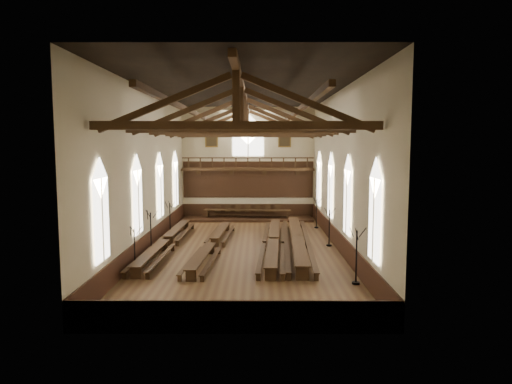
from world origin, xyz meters
TOP-DOWN VIEW (x-y plane):
  - ground at (0.00, 0.00)m, footprint 26.00×26.00m
  - room_walls at (0.00, 0.00)m, footprint 26.00×26.00m
  - wainscot_band at (0.00, 0.00)m, footprint 12.00×26.00m
  - side_windows at (-0.00, -0.00)m, footprint 11.85×19.80m
  - end_window at (0.00, 12.90)m, footprint 2.80×0.12m
  - minstrels_gallery at (0.00, 12.66)m, footprint 11.80×1.24m
  - portraits at (0.00, 12.90)m, footprint 7.75×0.09m
  - roof_trusses at (0.00, -0.00)m, footprint 11.70×25.70m
  - refectory_row_a at (-5.00, 0.19)m, footprint 1.58×13.97m
  - refectory_row_b at (-1.95, -0.38)m, footprint 1.73×13.66m
  - refectory_row_c at (1.89, 0.09)m, footprint 1.87×14.29m
  - refectory_row_d at (3.42, 0.48)m, footprint 2.03×15.09m
  - dais at (-0.03, 11.40)m, footprint 11.40×2.83m
  - high_table at (-0.03, 11.40)m, footprint 7.73×1.39m
  - high_chairs at (-0.03, 12.16)m, footprint 5.89×0.50m
  - candelabrum_left_near at (-5.55, -5.20)m, footprint 0.67×0.74m
  - candelabrum_left_mid at (-5.55, -1.55)m, footprint 0.79×0.83m
  - candelabrum_left_far at (-5.55, 4.44)m, footprint 0.75×0.75m
  - candelabrum_right_near at (5.55, -7.23)m, footprint 0.81×0.81m
  - candelabrum_right_mid at (5.55, 0.96)m, footprint 0.76×0.73m
  - candelabrum_right_far at (5.55, 7.41)m, footprint 0.71×0.74m

SIDE VIEW (x-z plane):
  - ground at x=0.00m, z-range 0.00..0.00m
  - dais at x=-0.03m, z-range 0.00..0.19m
  - refectory_row_b at x=-1.95m, z-range 0.15..0.81m
  - refectory_row_a at x=-5.00m, z-range 0.16..0.86m
  - refectory_row_c at x=1.89m, z-range 0.17..0.90m
  - refectory_row_d at x=3.42m, z-range 0.19..1.00m
  - wainscot_band at x=0.00m, z-range 0.00..1.20m
  - candelabrum_left_near at x=-5.55m, z-range -0.48..1.95m
  - candelabrum_right_far at x=5.55m, z-range -0.48..1.97m
  - candelabrum_left_far at x=-5.55m, z-range -0.50..2.03m
  - candelabrum_right_mid at x=5.55m, z-range -0.50..2.04m
  - high_chairs at x=-0.03m, z-range 0.24..1.35m
  - high_table at x=-0.03m, z-range 0.44..1.16m
  - candelabrum_right_near at x=5.55m, z-range -0.54..2.21m
  - candelabrum_left_mid at x=-5.55m, z-range -0.54..2.21m
  - side_windows at x=0.00m, z-range 1.49..5.99m
  - minstrels_gallery at x=0.00m, z-range 2.06..5.76m
  - room_walls at x=0.00m, z-range -6.54..19.46m
  - portraits at x=0.00m, z-range 6.38..7.82m
  - end_window at x=0.00m, z-range 5.32..9.12m
  - roof_trusses at x=0.00m, z-range 6.82..9.62m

